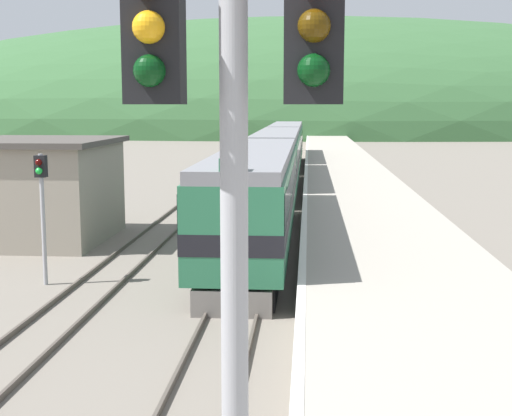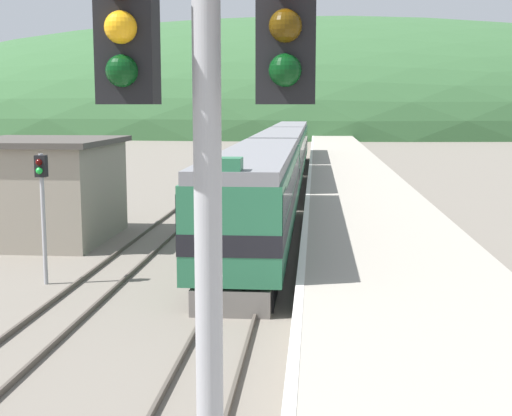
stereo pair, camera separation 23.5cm
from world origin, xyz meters
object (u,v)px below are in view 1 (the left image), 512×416
object	(u,v)px
express_train_lead_car	(256,196)
carriage_third	(286,143)
carriage_second	(278,159)
signal_post_siding	(42,192)
signal_mast_main	(234,205)

from	to	relation	value
express_train_lead_car	carriage_third	size ratio (longest dim) A/B	1.03
carriage_second	signal_post_siding	world-z (taller)	signal_post_siding
signal_post_siding	express_train_lead_car	bearing A→B (deg)	43.48
express_train_lead_car	signal_post_siding	xyz separation A→B (m)	(-6.55, -6.21, 0.85)
carriage_second	signal_mast_main	distance (m)	44.23
express_train_lead_car	signal_mast_main	distance (m)	23.93
carriage_second	signal_mast_main	world-z (taller)	signal_mast_main
carriage_second	carriage_third	bearing A→B (deg)	90.00
signal_mast_main	signal_post_siding	distance (m)	19.40
carriage_second	carriage_third	xyz separation A→B (m)	(0.00, 19.93, 0.00)
carriage_third	signal_mast_main	distance (m)	64.13
signal_mast_main	carriage_third	bearing A→B (deg)	91.42
express_train_lead_car	carriage_second	world-z (taller)	express_train_lead_car
express_train_lead_car	carriage_third	world-z (taller)	express_train_lead_car
signal_mast_main	signal_post_siding	world-z (taller)	signal_mast_main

